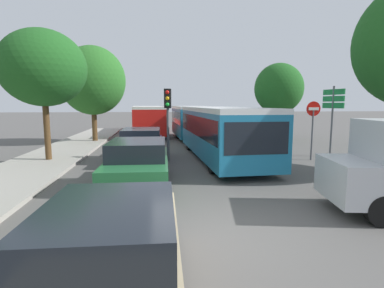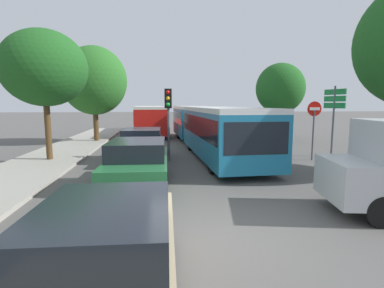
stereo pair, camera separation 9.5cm
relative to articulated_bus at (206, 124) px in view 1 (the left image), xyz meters
The scene contains 13 objects.
ground_plane 12.61m from the articulated_bus, 98.71° to the right, with size 200.00×200.00×0.00m, color #565451.
kerb_strip_left 8.40m from the articulated_bus, behind, with size 3.20×32.23×0.14m, color #9E998E.
articulated_bus is the anchor object (origin of this frame).
city_bus_rear 10.55m from the articulated_bus, 110.81° to the left, with size 3.19×11.71×2.49m.
queued_car_tan 14.75m from the articulated_bus, 104.36° to the right, with size 1.88×4.21×1.45m.
queued_car_green 9.16m from the articulated_bus, 113.37° to the right, with size 2.01×4.49×1.54m.
queued_car_navy 5.23m from the articulated_bus, 135.80° to the right, with size 2.00×4.47×1.54m.
traffic_light 4.74m from the articulated_bus, 122.24° to the right, with size 0.35×0.38×3.40m.
no_entry_sign 6.33m from the articulated_bus, 45.32° to the right, with size 0.70×0.08×2.82m.
direction_sign_post 7.07m from the articulated_bus, 31.51° to the right, with size 0.35×1.38×3.60m.
tree_left_mid 9.22m from the articulated_bus, 155.80° to the right, with size 3.78×3.78×6.00m.
tree_left_far 8.61m from the articulated_bus, 153.64° to the left, with size 4.46×4.46×6.64m.
tree_right_mid 7.58m from the articulated_bus, 31.21° to the left, with size 3.60×3.60×5.72m.
Camera 1 is at (-1.16, -5.64, 2.69)m, focal length 28.00 mm.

